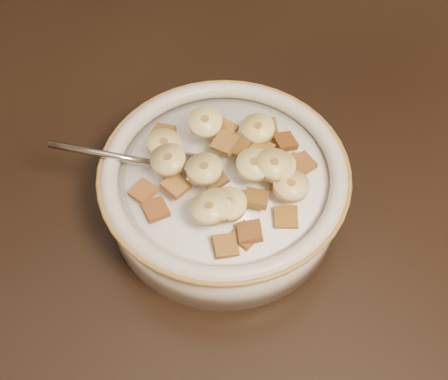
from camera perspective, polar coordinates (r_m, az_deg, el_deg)
table at (r=0.58m, az=-7.37°, el=-2.94°), size 1.41×0.91×0.04m
cereal_bowl at (r=0.54m, az=0.00°, el=-0.23°), size 0.22×0.22×0.05m
milk at (r=0.51m, az=0.00°, el=1.45°), size 0.18×0.18×0.00m
spoon at (r=0.51m, az=-3.89°, el=2.10°), size 0.07×0.06×0.01m
cereal_square_0 at (r=0.51m, az=3.90°, el=4.07°), size 0.03×0.03×0.01m
cereal_square_1 at (r=0.50m, az=5.96°, el=0.90°), size 0.03×0.03×0.01m
cereal_square_2 at (r=0.54m, az=-1.07°, el=6.48°), size 0.03×0.02×0.01m
cereal_square_3 at (r=0.49m, az=-1.03°, el=1.23°), size 0.02×0.02×0.01m
cereal_square_4 at (r=0.47m, az=0.13°, el=-5.71°), size 0.03×0.03×0.01m
cereal_square_5 at (r=0.51m, az=0.07°, el=4.77°), size 0.03×0.03×0.01m
cereal_square_6 at (r=0.54m, az=0.09°, el=6.22°), size 0.03×0.03×0.01m
cereal_square_7 at (r=0.49m, az=-4.90°, el=0.43°), size 0.02×0.02×0.01m
cereal_square_8 at (r=0.49m, az=6.32°, el=-2.77°), size 0.03×0.03×0.01m
cereal_square_9 at (r=0.47m, az=2.64°, el=-4.29°), size 0.03×0.03×0.01m
cereal_square_10 at (r=0.52m, az=7.58°, el=2.52°), size 0.03×0.03×0.01m
cereal_square_11 at (r=0.50m, az=-8.23°, el=-0.13°), size 0.02×0.03×0.01m
cereal_square_12 at (r=0.54m, az=-6.23°, el=5.80°), size 0.03×0.03×0.01m
cereal_square_13 at (r=0.51m, az=1.32°, el=4.51°), size 0.03×0.03×0.01m
cereal_square_14 at (r=0.52m, az=7.96°, el=2.63°), size 0.02×0.02×0.01m
cereal_square_15 at (r=0.54m, az=4.35°, el=6.34°), size 0.03×0.03×0.01m
cereal_square_16 at (r=0.47m, az=2.19°, el=-4.62°), size 0.02×0.02×0.01m
cereal_square_17 at (r=0.53m, az=6.18°, el=4.93°), size 0.02×0.02×0.01m
cereal_square_18 at (r=0.49m, az=-6.97°, el=-2.01°), size 0.02×0.02×0.01m
cereal_square_19 at (r=0.49m, az=3.30°, el=-0.85°), size 0.03×0.03×0.01m
cereal_square_20 at (r=0.52m, az=2.77°, el=4.58°), size 0.02×0.02×0.01m
banana_slice_0 at (r=0.52m, az=3.45°, el=6.20°), size 0.04×0.04×0.02m
banana_slice_1 at (r=0.49m, az=5.53°, el=2.33°), size 0.03×0.04×0.01m
banana_slice_2 at (r=0.49m, az=5.12°, el=2.56°), size 0.04×0.04×0.01m
banana_slice_3 at (r=0.52m, az=-6.10°, el=4.62°), size 0.03×0.03×0.02m
banana_slice_4 at (r=0.49m, az=6.81°, el=0.42°), size 0.04×0.04×0.01m
banana_slice_5 at (r=0.52m, az=-1.92°, el=6.89°), size 0.04×0.04×0.02m
banana_slice_6 at (r=0.47m, az=0.44°, el=-1.46°), size 0.04×0.04×0.01m
banana_slice_7 at (r=0.47m, az=-0.65°, el=-1.55°), size 0.04×0.04×0.01m
banana_slice_8 at (r=0.49m, az=-5.67°, el=3.04°), size 0.04×0.04×0.02m
banana_slice_9 at (r=0.49m, az=3.08°, el=2.58°), size 0.04×0.04×0.01m
banana_slice_10 at (r=0.48m, az=-2.02°, el=2.13°), size 0.03×0.03×0.01m
banana_slice_11 at (r=0.46m, az=-1.54°, el=-1.88°), size 0.04×0.04×0.01m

